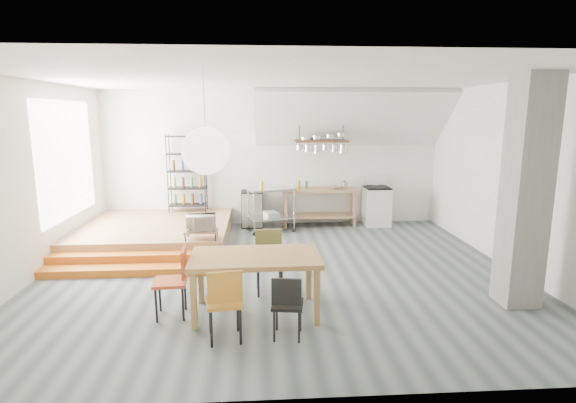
{
  "coord_description": "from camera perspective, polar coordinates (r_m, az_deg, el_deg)",
  "views": [
    {
      "loc": [
        -0.34,
        -7.3,
        2.66
      ],
      "look_at": [
        0.2,
        0.8,
        1.07
      ],
      "focal_mm": 28.0,
      "sensor_mm": 36.0,
      "label": 1
    }
  ],
  "objects": [
    {
      "name": "floor",
      "position": [
        7.78,
        -1.07,
        -8.9
      ],
      "size": [
        8.0,
        8.0,
        0.0
      ],
      "primitive_type": "plane",
      "color": "#495455",
      "rests_on": "ground"
    },
    {
      "name": "wall_back",
      "position": [
        10.86,
        -1.99,
        5.48
      ],
      "size": [
        8.0,
        0.04,
        3.2
      ],
      "primitive_type": "cube",
      "color": "silver",
      "rests_on": "ground"
    },
    {
      "name": "wall_left",
      "position": [
        8.24,
        -30.15,
        2.19
      ],
      "size": [
        0.04,
        7.0,
        3.2
      ],
      "primitive_type": "cube",
      "color": "silver",
      "rests_on": "ground"
    },
    {
      "name": "wall_right",
      "position": [
        8.56,
        26.73,
        2.79
      ],
      "size": [
        0.04,
        7.0,
        3.2
      ],
      "primitive_type": "cube",
      "color": "silver",
      "rests_on": "ground"
    },
    {
      "name": "ceiling",
      "position": [
        7.33,
        -1.16,
        15.31
      ],
      "size": [
        8.0,
        7.0,
        0.02
      ],
      "primitive_type": "cube",
      "color": "white",
      "rests_on": "wall_back"
    },
    {
      "name": "slope_ceiling",
      "position": [
        10.43,
        8.18,
        10.37
      ],
      "size": [
        4.4,
        1.44,
        1.32
      ],
      "primitive_type": "cube",
      "rotation": [
        -0.73,
        0.0,
        0.0
      ],
      "color": "white",
      "rests_on": "wall_back"
    },
    {
      "name": "window_pane",
      "position": [
        9.57,
        -26.24,
        4.79
      ],
      "size": [
        0.02,
        2.5,
        2.2
      ],
      "primitive_type": "cube",
      "color": "white",
      "rests_on": "wall_left"
    },
    {
      "name": "platform",
      "position": [
        9.86,
        -16.35,
        -3.81
      ],
      "size": [
        3.0,
        3.0,
        0.4
      ],
      "primitive_type": "cube",
      "color": "#96724B",
      "rests_on": "ground"
    },
    {
      "name": "step_lower",
      "position": [
        8.09,
        -19.26,
        -8.25
      ],
      "size": [
        3.0,
        0.35,
        0.13
      ],
      "primitive_type": "cube",
      "color": "#CF6618",
      "rests_on": "ground"
    },
    {
      "name": "step_upper",
      "position": [
        8.39,
        -18.66,
        -7.04
      ],
      "size": [
        3.0,
        0.35,
        0.27
      ],
      "primitive_type": "cube",
      "color": "#CF6618",
      "rests_on": "ground"
    },
    {
      "name": "concrete_column",
      "position": [
        6.93,
        27.94,
        1.0
      ],
      "size": [
        0.5,
        0.5,
        3.2
      ],
      "primitive_type": "cube",
      "color": "slate",
      "rests_on": "ground"
    },
    {
      "name": "kitchen_counter",
      "position": [
        10.75,
        3.97,
        0.15
      ],
      "size": [
        1.8,
        0.6,
        0.91
      ],
      "color": "#96724B",
      "rests_on": "ground"
    },
    {
      "name": "stove",
      "position": [
        11.06,
        11.17,
        -0.5
      ],
      "size": [
        0.6,
        0.6,
        1.18
      ],
      "color": "white",
      "rests_on": "ground"
    },
    {
      "name": "pot_rack",
      "position": [
        10.36,
        4.4,
        7.27
      ],
      "size": [
        1.2,
        0.5,
        1.43
      ],
      "color": "#3D2518",
      "rests_on": "ceiling"
    },
    {
      "name": "wire_shelving",
      "position": [
        10.72,
        -12.7,
        3.67
      ],
      "size": [
        0.88,
        0.38,
        1.8
      ],
      "color": "black",
      "rests_on": "platform"
    },
    {
      "name": "microwave_shelf",
      "position": [
        8.39,
        -10.94,
        -3.7
      ],
      "size": [
        0.6,
        0.4,
        0.16
      ],
      "color": "#96724B",
      "rests_on": "platform"
    },
    {
      "name": "paper_lantern",
      "position": [
        5.76,
        -10.4,
        6.34
      ],
      "size": [
        0.6,
        0.6,
        0.6
      ],
      "primitive_type": "sphere",
      "color": "white",
      "rests_on": "ceiling"
    },
    {
      "name": "dining_table",
      "position": [
        6.03,
        -4.18,
        -7.62
      ],
      "size": [
        1.73,
        0.99,
        0.81
      ],
      "rotation": [
        0.0,
        0.0,
        0.02
      ],
      "color": "olive",
      "rests_on": "ground"
    },
    {
      "name": "chair_mustard",
      "position": [
        5.39,
        -8.04,
        -12.1
      ],
      "size": [
        0.47,
        0.47,
        0.92
      ],
      "rotation": [
        0.0,
        0.0,
        3.28
      ],
      "color": "#A1691B",
      "rests_on": "ground"
    },
    {
      "name": "chair_black",
      "position": [
        5.43,
        -0.11,
        -12.58
      ],
      "size": [
        0.42,
        0.42,
        0.8
      ],
      "rotation": [
        0.0,
        0.0,
        3.0
      ],
      "color": "black",
      "rests_on": "ground"
    },
    {
      "name": "chair_olive",
      "position": [
        6.83,
        -2.43,
        -6.84
      ],
      "size": [
        0.44,
        0.44,
        0.94
      ],
      "rotation": [
        0.0,
        0.0,
        0.03
      ],
      "color": "brown",
      "rests_on": "ground"
    },
    {
      "name": "chair_red",
      "position": [
        6.18,
        -14.06,
        -9.19
      ],
      "size": [
        0.45,
        0.45,
        0.93
      ],
      "rotation": [
        0.0,
        0.0,
        -1.5
      ],
      "color": "#C0421B",
      "rests_on": "ground"
    },
    {
      "name": "rolling_cart",
      "position": [
        10.21,
        -2.16,
        -0.27
      ],
      "size": [
        1.13,
        0.82,
        1.01
      ],
      "rotation": [
        0.0,
        0.0,
        0.28
      ],
      "color": "silver",
      "rests_on": "ground"
    },
    {
      "name": "mini_fridge",
      "position": [
        10.74,
        -4.57,
        -0.92
      ],
      "size": [
        0.51,
        0.51,
        0.86
      ],
      "primitive_type": "cube",
      "color": "black",
      "rests_on": "ground"
    },
    {
      "name": "microwave",
      "position": [
        8.35,
        -10.98,
        -2.63
      ],
      "size": [
        0.53,
        0.37,
        0.29
      ],
      "primitive_type": "imported",
      "rotation": [
        0.0,
        0.0,
        0.05
      ],
      "color": "beige",
      "rests_on": "microwave_shelf"
    },
    {
      "name": "bowl",
      "position": [
        10.7,
        6.01,
        1.77
      ],
      "size": [
        0.31,
        0.31,
        0.06
      ],
      "primitive_type": "imported",
      "rotation": [
        0.0,
        0.0,
        0.38
      ],
      "color": "silver",
      "rests_on": "kitchen_counter"
    }
  ]
}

